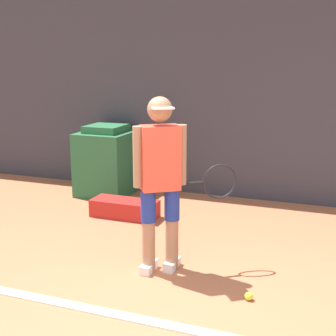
% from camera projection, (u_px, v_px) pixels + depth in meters
% --- Properties ---
extents(back_wall, '(24.00, 0.10, 2.96)m').
position_uv_depth(back_wall, '(267.00, 93.00, 6.23)').
color(back_wall, '#383842').
rests_on(back_wall, ground_plane).
extents(court_baseline, '(21.60, 0.10, 0.01)m').
position_uv_depth(court_baseline, '(182.00, 328.00, 3.39)').
color(court_baseline, white).
rests_on(court_baseline, ground_plane).
extents(tennis_player, '(0.81, 0.61, 1.60)m').
position_uv_depth(tennis_player, '(162.00, 177.00, 4.15)').
color(tennis_player, '#A37556').
rests_on(tennis_player, ground_plane).
extents(tennis_ball, '(0.07, 0.07, 0.07)m').
position_uv_depth(tennis_ball, '(249.00, 296.00, 3.79)').
color(tennis_ball, '#D1E533').
rests_on(tennis_ball, ground_plane).
extents(covered_chair, '(0.72, 0.79, 1.00)m').
position_uv_depth(covered_chair, '(107.00, 161.00, 6.75)').
color(covered_chair, '#28663D').
rests_on(covered_chair, ground_plane).
extents(equipment_bag, '(0.83, 0.33, 0.22)m').
position_uv_depth(equipment_bag, '(125.00, 208.00, 5.80)').
color(equipment_bag, '#B2231E').
rests_on(equipment_bag, ground_plane).
extents(water_bottle, '(0.07, 0.07, 0.22)m').
position_uv_depth(water_bottle, '(151.00, 189.00, 6.71)').
color(water_bottle, white).
rests_on(water_bottle, ground_plane).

